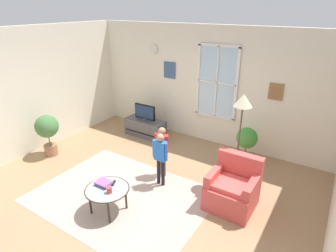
% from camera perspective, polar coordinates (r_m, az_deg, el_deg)
% --- Properties ---
extents(ground_plane, '(6.56, 6.14, 0.02)m').
position_cam_1_polar(ground_plane, '(5.20, -7.05, -14.07)').
color(ground_plane, '#9E7A56').
extents(back_wall, '(5.96, 0.17, 2.75)m').
position_cam_1_polar(back_wall, '(6.76, 7.87, 8.15)').
color(back_wall, silver).
rests_on(back_wall, ground_plane).
extents(side_wall_left, '(0.12, 5.54, 2.75)m').
position_cam_1_polar(side_wall_left, '(6.79, -28.03, 5.61)').
color(side_wall_left, silver).
rests_on(side_wall_left, ground_plane).
extents(area_rug, '(3.00, 2.22, 0.01)m').
position_cam_1_polar(area_rug, '(5.22, -9.43, -13.85)').
color(area_rug, tan).
rests_on(area_rug, ground_plane).
extents(tv_stand, '(1.06, 0.42, 0.44)m').
position_cam_1_polar(tv_stand, '(7.25, -4.59, -0.36)').
color(tv_stand, '#4C4C51').
rests_on(tv_stand, ground_plane).
extents(television, '(0.60, 0.08, 0.40)m').
position_cam_1_polar(television, '(7.09, -4.72, 2.85)').
color(television, '#4C4C4C').
rests_on(television, tv_stand).
extents(armchair, '(0.76, 0.74, 0.87)m').
position_cam_1_polar(armchair, '(4.90, 13.02, -12.29)').
color(armchair, '#D14C47').
rests_on(armchair, ground_plane).
extents(coffee_table, '(0.72, 0.72, 0.44)m').
position_cam_1_polar(coffee_table, '(4.71, -12.23, -12.63)').
color(coffee_table, '#99B2B7').
rests_on(coffee_table, ground_plane).
extents(book_stack, '(0.26, 0.20, 0.06)m').
position_cam_1_polar(book_stack, '(4.78, -12.93, -11.22)').
color(book_stack, '#C07ECB').
rests_on(book_stack, coffee_table).
extents(cup, '(0.09, 0.09, 0.10)m').
position_cam_1_polar(cup, '(4.57, -11.82, -12.58)').
color(cup, '#BF3F3F').
rests_on(cup, coffee_table).
extents(remote_near_books, '(0.10, 0.14, 0.02)m').
position_cam_1_polar(remote_near_books, '(4.79, -11.02, -11.30)').
color(remote_near_books, black).
rests_on(remote_near_books, coffee_table).
extents(person_blue_shirt, '(0.32, 0.14, 1.05)m').
position_cam_1_polar(person_blue_shirt, '(5.10, -1.53, -5.63)').
color(person_blue_shirt, black).
rests_on(person_blue_shirt, ground_plane).
extents(person_red_shirt, '(0.31, 0.14, 1.04)m').
position_cam_1_polar(person_red_shirt, '(5.39, -1.22, -4.10)').
color(person_red_shirt, '#726656').
rests_on(person_red_shirt, ground_plane).
extents(potted_plant_by_window, '(0.44, 0.44, 0.80)m').
position_cam_1_polar(potted_plant_by_window, '(6.11, 15.67, -2.73)').
color(potted_plant_by_window, silver).
rests_on(potted_plant_by_window, ground_plane).
extents(potted_plant_corner, '(0.50, 0.50, 0.95)m').
position_cam_1_polar(potted_plant_corner, '(6.70, -23.29, -0.67)').
color(potted_plant_corner, '#9E6B4C').
rests_on(potted_plant_corner, ground_plane).
extents(floor_lamp, '(0.32, 0.32, 1.76)m').
position_cam_1_polar(floor_lamp, '(4.99, 14.85, 3.14)').
color(floor_lamp, black).
rests_on(floor_lamp, ground_plane).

